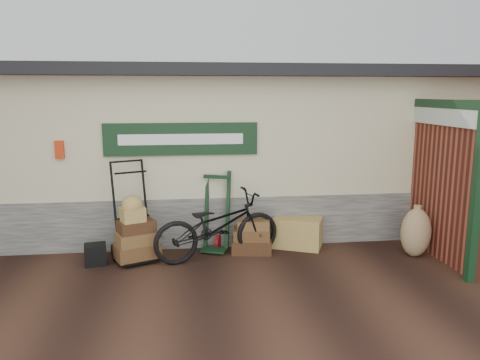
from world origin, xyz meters
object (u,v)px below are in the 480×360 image
object	(u,v)px
wicker_hamper	(298,232)
porter_trolley	(132,210)
black_trunk	(96,254)
green_barrow	(216,211)
suitcase_stack	(252,236)
bicycle	(217,222)

from	to	relation	value
wicker_hamper	porter_trolley	bearing A→B (deg)	-174.37
black_trunk	porter_trolley	bearing A→B (deg)	18.37
porter_trolley	wicker_hamper	bearing A→B (deg)	-17.39
green_barrow	black_trunk	size ratio (longest dim) A/B	4.13
suitcase_stack	wicker_hamper	size ratio (longest dim) A/B	0.82
green_barrow	suitcase_stack	size ratio (longest dim) A/B	2.06
suitcase_stack	porter_trolley	bearing A→B (deg)	-177.93
porter_trolley	wicker_hamper	distance (m)	2.93
suitcase_stack	black_trunk	size ratio (longest dim) A/B	2.01
suitcase_stack	bicycle	xyz separation A→B (m)	(-0.61, -0.24, 0.33)
green_barrow	wicker_hamper	size ratio (longest dim) A/B	1.69
bicycle	green_barrow	bearing A→B (deg)	-17.16
green_barrow	suitcase_stack	xyz separation A→B (m)	(0.59, -0.21, -0.40)
porter_trolley	wicker_hamper	size ratio (longest dim) A/B	2.02
green_barrow	bicycle	bearing A→B (deg)	-70.26
porter_trolley	bicycle	bearing A→B (deg)	-29.81
suitcase_stack	bicycle	size ratio (longest dim) A/B	0.31
porter_trolley	black_trunk	distance (m)	0.91
green_barrow	porter_trolley	bearing A→B (deg)	-146.76
porter_trolley	green_barrow	distance (m)	1.44
green_barrow	bicycle	distance (m)	0.45
wicker_hamper	black_trunk	distance (m)	3.48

